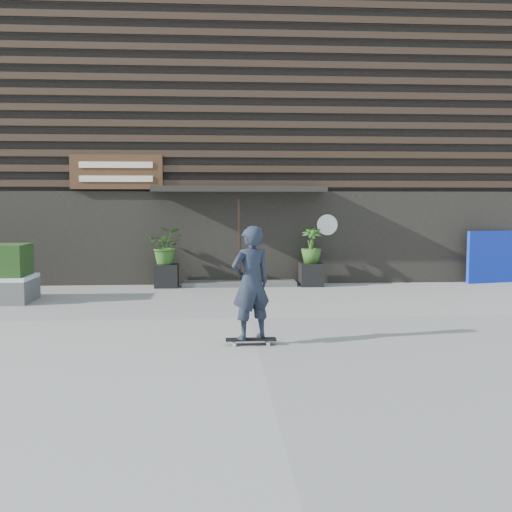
{
  "coord_description": "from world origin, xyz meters",
  "views": [
    {
      "loc": [
        -0.6,
        -11.27,
        2.18
      ],
      "look_at": [
        0.21,
        1.0,
        1.1
      ],
      "focal_mm": 42.25,
      "sensor_mm": 36.0,
      "label": 1
    }
  ],
  "objects": [
    {
      "name": "ground",
      "position": [
        0.0,
        0.0,
        0.0
      ],
      "size": [
        80.0,
        80.0,
        0.0
      ],
      "primitive_type": "plane",
      "color": "gray",
      "rests_on": "ground"
    },
    {
      "name": "entrance_step",
      "position": [
        0.0,
        4.6,
        0.06
      ],
      "size": [
        3.0,
        0.8,
        0.12
      ],
      "primitive_type": "cube",
      "color": "#464644",
      "rests_on": "ground"
    },
    {
      "name": "planter_pot_left",
      "position": [
        -1.9,
        4.4,
        0.3
      ],
      "size": [
        0.6,
        0.6,
        0.6
      ],
      "primitive_type": "cube",
      "color": "black",
      "rests_on": "ground"
    },
    {
      "name": "bamboo_left",
      "position": [
        -1.9,
        4.4,
        1.08
      ],
      "size": [
        0.86,
        0.75,
        0.96
      ],
      "primitive_type": "imported",
      "color": "#2D591E",
      "rests_on": "planter_pot_left"
    },
    {
      "name": "planter_pot_right",
      "position": [
        1.9,
        4.4,
        0.3
      ],
      "size": [
        0.6,
        0.6,
        0.6
      ],
      "primitive_type": "cube",
      "color": "black",
      "rests_on": "ground"
    },
    {
      "name": "bamboo_right",
      "position": [
        1.9,
        4.4,
        1.08
      ],
      "size": [
        0.54,
        0.54,
        0.96
      ],
      "primitive_type": "imported",
      "color": "#2D591E",
      "rests_on": "planter_pot_right"
    },
    {
      "name": "blue_tarp",
      "position": [
        6.95,
        4.7,
        0.71
      ],
      "size": [
        1.51,
        0.44,
        1.43
      ],
      "primitive_type": "cube",
      "rotation": [
        0.0,
        0.0,
        0.22
      ],
      "color": "#0D24B2",
      "rests_on": "ground"
    },
    {
      "name": "building",
      "position": [
        -0.0,
        9.96,
        3.99
      ],
      "size": [
        18.0,
        11.0,
        8.0
      ],
      "color": "black",
      "rests_on": "ground"
    },
    {
      "name": "skateboarder",
      "position": [
        -0.08,
        -2.16,
        0.96
      ],
      "size": [
        0.78,
        0.64,
        1.84
      ],
      "color": "black",
      "rests_on": "ground"
    }
  ]
}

